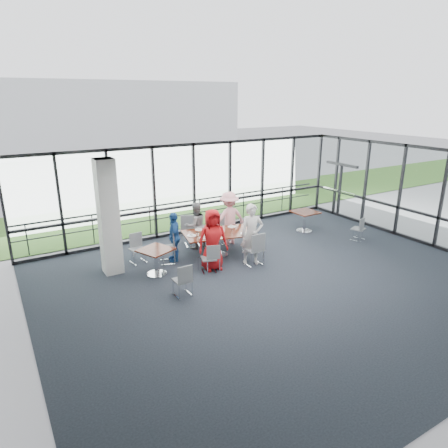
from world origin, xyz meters
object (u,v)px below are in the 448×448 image
chair_main_fr (224,229)px  chair_main_end (168,248)px  side_table_left (156,253)px  structural_column (108,217)px  chair_main_fl (192,231)px  chair_spare_r (358,229)px  diner_far_right (229,218)px  diner_near_right (252,235)px  chair_main_nr (254,249)px  main_table (219,236)px  side_table_right (305,215)px  chair_main_nl (209,258)px  diner_far_left (196,225)px  diner_near_left (213,240)px  chair_spare_la (182,280)px  chair_spare_lb (138,249)px  diner_end (174,237)px

chair_main_fr → chair_main_end: 2.37m
side_table_left → chair_main_end: (0.62, 0.60, -0.15)m
chair_main_fr → structural_column: bearing=3.4°
chair_main_fl → chair_spare_r: 5.67m
diner_far_right → structural_column: bearing=7.7°
structural_column → chair_main_fl: bearing=14.2°
diner_near_right → chair_main_nr: 0.43m
structural_column → main_table: size_ratio=1.36×
main_table → side_table_right: bearing=18.0°
main_table → chair_main_nl: chair_main_nl is taller
diner_far_left → diner_near_right: bearing=112.0°
diner_near_left → chair_main_nr: 1.28m
diner_far_left → chair_main_fl: bearing=-89.9°
side_table_right → diner_near_left: 4.67m
side_table_left → chair_main_nr: (2.69, -0.83, -0.13)m
diner_far_left → chair_main_nr: bearing=110.9°
chair_spare_la → chair_spare_lb: (-0.25, 2.55, 0.01)m
diner_far_right → diner_end: size_ratio=1.19×
structural_column → diner_far_left: (2.86, 0.46, -0.84)m
diner_near_left → chair_main_fr: size_ratio=1.87×
structural_column → chair_main_nl: (2.31, -1.40, -1.19)m
side_table_right → diner_near_right: diner_near_right is taller
diner_end → side_table_right: bearing=109.3°
chair_main_nr → chair_spare_lb: bearing=147.3°
diner_near_left → chair_main_nl: diner_near_left is taller
diner_far_left → chair_main_fr: 1.07m
diner_near_left → chair_main_fr: (1.37, 1.68, -0.41)m
diner_end → chair_main_end: bearing=-53.3°
side_table_right → chair_main_nl: 4.90m
diner_far_left → chair_spare_lb: 2.07m
chair_main_nl → diner_end: bearing=127.8°
diner_end → chair_spare_la: diner_end is taller
side_table_right → diner_far_right: size_ratio=0.48×
chair_main_end → chair_spare_r: size_ratio=1.16×
diner_far_right → chair_main_fl: 1.29m
chair_spare_r → side_table_left: bearing=152.7°
diner_end → chair_spare_r: diner_end is taller
chair_main_nr → chair_spare_la: (-2.60, -0.66, -0.07)m
structural_column → diner_end: (1.85, -0.13, -0.85)m
main_table → chair_main_end: chair_main_end is taller
structural_column → chair_main_fr: size_ratio=3.39×
side_table_left → diner_end: bearing=38.2°
main_table → chair_spare_la: (-2.11, -1.82, -0.23)m
chair_spare_lb → main_table: bearing=155.1°
chair_spare_la → chair_spare_lb: bearing=95.0°
diner_near_right → chair_main_nl: diner_near_right is taller
structural_column → side_table_left: bearing=-39.3°
structural_column → diner_near_left: structural_column is taller
chair_main_end → main_table: bearing=97.4°
diner_far_right → chair_spare_lb: 3.19m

